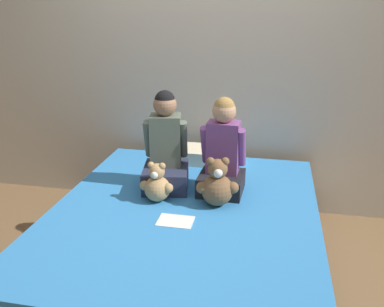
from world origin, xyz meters
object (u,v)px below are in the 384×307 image
object	(u,v)px
teddy_bear_held_by_right_child	(217,185)
pillow_at_headboard	(206,155)
child_on_left	(166,150)
sign_card	(175,221)
bed	(185,244)
teddy_bear_held_by_left_child	(157,185)
child_on_right	(223,153)

from	to	relation	value
teddy_bear_held_by_right_child	pillow_at_headboard	xyz separation A→B (m)	(-0.19, 0.73, -0.08)
child_on_left	teddy_bear_held_by_right_child	distance (m)	0.47
teddy_bear_held_by_right_child	sign_card	size ratio (longest dim) A/B	1.52
bed	sign_card	xyz separation A→B (m)	(-0.02, -0.17, 0.26)
pillow_at_headboard	sign_card	size ratio (longest dim) A/B	2.17
teddy_bear_held_by_right_child	pillow_at_headboard	size ratio (longest dim) A/B	0.70
bed	child_on_left	world-z (taller)	child_on_left
child_on_left	sign_card	xyz separation A→B (m)	(0.18, -0.48, -0.26)
bed	sign_card	world-z (taller)	sign_card
teddy_bear_held_by_left_child	pillow_at_headboard	distance (m)	0.78
bed	child_on_right	xyz separation A→B (m)	(0.19, 0.32, 0.53)
sign_card	child_on_left	bearing A→B (deg)	110.72
child_on_right	bed	bearing A→B (deg)	-118.86
child_on_left	pillow_at_headboard	bearing A→B (deg)	58.54
teddy_bear_held_by_left_child	sign_card	world-z (taller)	teddy_bear_held_by_left_child
bed	teddy_bear_held_by_right_child	distance (m)	0.45
child_on_left	child_on_right	bearing A→B (deg)	-9.96
child_on_left	sign_card	size ratio (longest dim) A/B	3.19
child_on_right	pillow_at_headboard	distance (m)	0.58
bed	pillow_at_headboard	distance (m)	0.88
teddy_bear_held_by_left_child	sign_card	xyz separation A→B (m)	(0.18, -0.24, -0.11)
bed	child_on_left	size ratio (longest dim) A/B	2.96
child_on_left	sign_card	distance (m)	0.58
pillow_at_headboard	child_on_right	bearing A→B (deg)	-69.21
child_on_right	teddy_bear_held_by_left_child	xyz separation A→B (m)	(-0.39, -0.24, -0.15)
child_on_left	pillow_at_headboard	size ratio (longest dim) A/B	1.47
child_on_right	teddy_bear_held_by_right_child	xyz separation A→B (m)	(-0.00, -0.22, -0.13)
bed	teddy_bear_held_by_right_child	size ratio (longest dim) A/B	6.21
teddy_bear_held_by_left_child	sign_card	size ratio (longest dim) A/B	1.27
child_on_right	sign_card	world-z (taller)	child_on_right
child_on_right	pillow_at_headboard	world-z (taller)	child_on_right
child_on_left	teddy_bear_held_by_right_child	world-z (taller)	child_on_left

